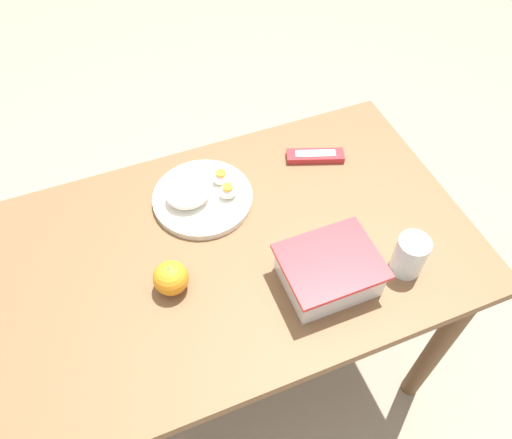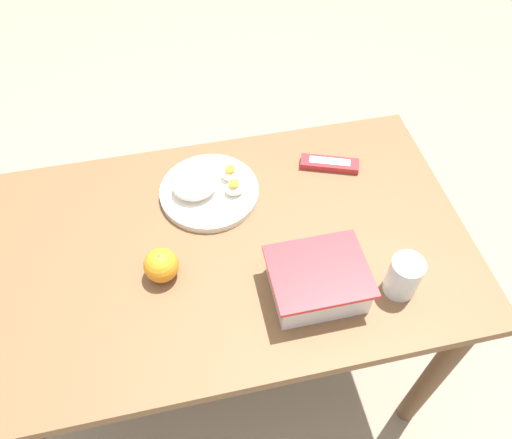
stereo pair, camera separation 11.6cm
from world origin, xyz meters
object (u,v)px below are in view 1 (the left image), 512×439
(food_container, at_px, (329,273))
(candy_bar, at_px, (315,156))
(orange_fruit, at_px, (171,278))
(rice_plate, at_px, (200,196))
(drinking_glass, at_px, (410,255))

(food_container, relative_size, candy_bar, 1.30)
(orange_fruit, bearing_deg, food_container, 160.76)
(candy_bar, bearing_deg, orange_fruit, 27.54)
(food_container, bearing_deg, candy_bar, -111.82)
(rice_plate, height_order, drinking_glass, drinking_glass)
(food_container, bearing_deg, drinking_glass, 169.71)
(rice_plate, relative_size, candy_bar, 1.58)
(food_container, height_order, orange_fruit, food_container)
(food_container, distance_m, drinking_glass, 0.18)
(food_container, height_order, drinking_glass, drinking_glass)
(candy_bar, bearing_deg, drinking_glass, 95.69)
(orange_fruit, relative_size, drinking_glass, 0.77)
(orange_fruit, xyz_separation_m, rice_plate, (-0.13, -0.21, -0.02))
(orange_fruit, distance_m, rice_plate, 0.25)
(rice_plate, height_order, candy_bar, rice_plate)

